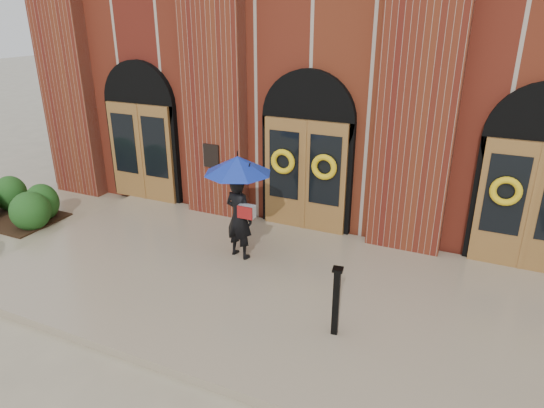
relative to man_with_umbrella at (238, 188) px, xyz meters
The scene contains 5 objects.
ground 1.96m from the man_with_umbrella, 52.51° to the right, with size 90.00×90.00×0.00m, color tan.
landing 1.83m from the man_with_umbrella, 47.15° to the right, with size 10.00×5.30×0.15m, color gray.
church_building 8.16m from the man_with_umbrella, 85.20° to the left, with size 16.20×12.53×7.00m.
man_with_umbrella is the anchor object (origin of this frame).
metal_post 3.14m from the man_with_umbrella, 32.86° to the right, with size 0.17×0.17×1.15m.
Camera 1 is at (3.59, -6.84, 4.82)m, focal length 32.00 mm.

